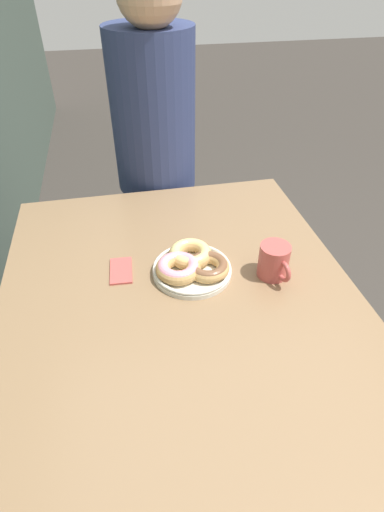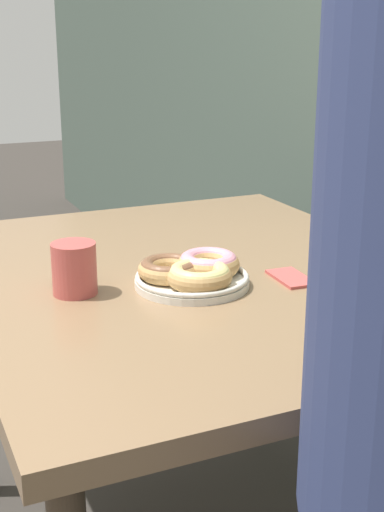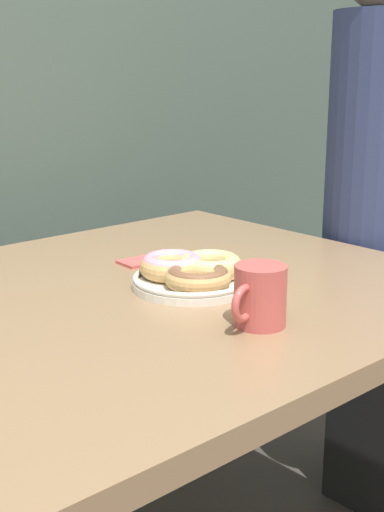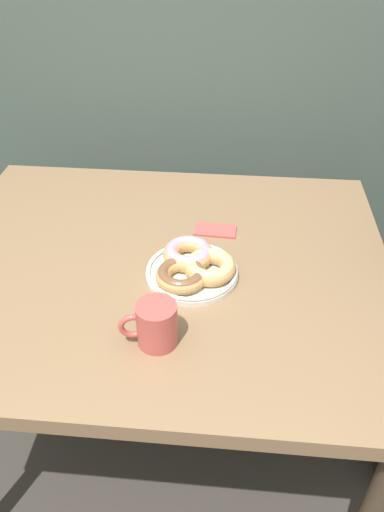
% 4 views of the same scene
% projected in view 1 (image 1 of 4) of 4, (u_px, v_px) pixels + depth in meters
% --- Properties ---
extents(ground_plane, '(14.00, 14.00, 0.00)m').
position_uv_depth(ground_plane, '(282.00, 419.00, 1.57)').
color(ground_plane, '#38332D').
extents(dining_table, '(1.14, 0.94, 0.75)m').
position_uv_depth(dining_table, '(181.00, 316.00, 1.09)').
color(dining_table, '#846647').
rests_on(dining_table, ground_plane).
extents(donut_plate, '(0.22, 0.23, 0.06)m').
position_uv_depth(donut_plate, '(191.00, 264.00, 1.10)').
color(donut_plate, silver).
rests_on(donut_plate, dining_table).
extents(coffee_mug, '(0.12, 0.08, 0.10)m').
position_uv_depth(coffee_mug, '(274.00, 261.00, 1.08)').
color(coffee_mug, '#B74C47').
rests_on(coffee_mug, dining_table).
extents(person_figure, '(0.39, 0.31, 1.46)m').
position_uv_depth(person_figure, '(156.00, 163.00, 1.62)').
color(person_figure, black).
rests_on(person_figure, ground_plane).
extents(napkin, '(0.11, 0.07, 0.01)m').
position_uv_depth(napkin, '(121.00, 271.00, 1.12)').
color(napkin, '#BC4C47').
rests_on(napkin, dining_table).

